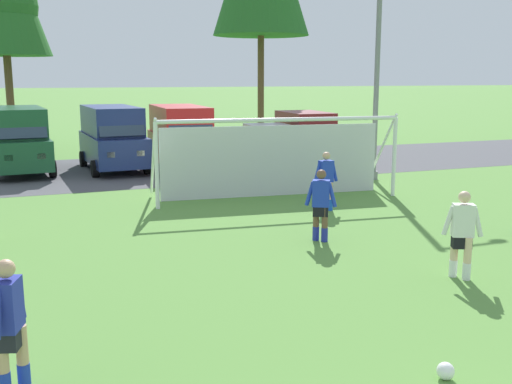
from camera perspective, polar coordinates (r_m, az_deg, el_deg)
The scene contains 14 objects.
ground_plane at distance 17.87m, azimuth -4.59°, elevation -1.04°, with size 400.00×400.00×0.00m, color #598C3D.
parking_lot_strip at distance 24.72m, azimuth -9.18°, elevation 2.18°, with size 52.00×8.40×0.01m, color #4C4C51.
soccer_ball at distance 8.08m, azimuth 17.49°, elevation -15.84°, with size 0.22×0.22×0.22m.
soccer_goal at distance 18.51m, azimuth 1.71°, elevation 3.46°, with size 7.57×2.63×2.57m.
player_midfield_center at distance 16.81m, azimuth 6.61°, elevation 1.02°, with size 0.74×0.30×1.64m.
player_defender_far at distance 7.68m, azimuth -22.22°, elevation -11.76°, with size 0.38×0.70×1.64m.
player_winger_right at distance 13.63m, azimuth 6.14°, elevation -1.27°, with size 0.64×0.50×1.64m.
player_trailing_back at distance 11.67m, azimuth 18.90°, elevation -3.86°, with size 0.67×0.46×1.64m.
parked_car_slot_far_left at distance 24.88m, azimuth -21.48°, elevation 4.73°, with size 2.47×4.94×2.52m.
parked_car_slot_left at distance 24.67m, azimuth -13.41°, elevation 5.14°, with size 2.41×4.91×2.52m.
parked_car_slot_center_left at distance 24.51m, azimuth -7.13°, elevation 5.31°, with size 2.32×4.86×2.52m.
parked_car_slot_center at distance 25.11m, azimuth 1.28°, elevation 4.45°, with size 2.28×4.32×1.72m.
parked_car_slot_center_right at distance 26.60m, azimuth 4.75°, elevation 5.29°, with size 2.30×4.68×2.16m.
street_lamp at distance 22.13m, azimuth 11.77°, elevation 11.67°, with size 2.00×0.32×7.87m.
Camera 1 is at (-4.78, -1.83, 3.67)m, focal length 42.31 mm.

